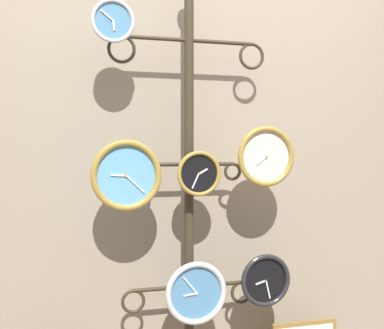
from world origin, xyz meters
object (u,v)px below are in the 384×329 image
at_px(display_stand, 189,248).
at_px(clock_bottom_center, 196,293).
at_px(clock_top_left, 113,21).
at_px(clock_bottom_right, 265,280).
at_px(clock_middle_left, 126,175).
at_px(clock_middle_center, 199,174).
at_px(clock_middle_right, 266,156).

xyz_separation_m(display_stand, clock_bottom_center, (0.00, -0.11, -0.19)).
height_order(clock_top_left, clock_bottom_right, clock_top_left).
xyz_separation_m(clock_bottom_center, clock_bottom_right, (0.36, 0.01, 0.03)).
distance_m(clock_middle_left, clock_middle_center, 0.35).
height_order(clock_bottom_center, clock_bottom_right, clock_bottom_right).
distance_m(display_stand, clock_middle_right, 0.58).
bearing_deg(clock_middle_center, display_stand, 101.38).
distance_m(clock_middle_left, clock_bottom_right, 0.87).
bearing_deg(clock_top_left, clock_bottom_center, -0.52).
bearing_deg(clock_middle_center, clock_middle_left, -177.99).
relative_size(clock_top_left, clock_middle_center, 0.91).
relative_size(clock_top_left, clock_bottom_center, 0.66).
relative_size(clock_middle_right, clock_bottom_center, 0.99).
xyz_separation_m(clock_middle_right, clock_bottom_center, (-0.35, 0.00, -0.64)).
height_order(clock_middle_center, clock_bottom_right, clock_middle_center).
height_order(display_stand, clock_middle_center, display_stand).
relative_size(display_stand, clock_bottom_center, 7.01).
bearing_deg(clock_middle_left, clock_middle_right, -0.58).
bearing_deg(clock_middle_right, display_stand, 162.21).
bearing_deg(clock_middle_right, clock_bottom_right, 63.93).
bearing_deg(clock_top_left, clock_middle_left, 1.41).
relative_size(display_stand, clock_middle_center, 9.76).
distance_m(display_stand, clock_top_left, 1.12).
distance_m(display_stand, clock_middle_left, 0.50).
distance_m(display_stand, clock_bottom_center, 0.22).
bearing_deg(clock_top_left, clock_middle_right, -0.43).
xyz_separation_m(display_stand, clock_middle_right, (0.36, -0.11, 0.45)).
bearing_deg(clock_bottom_right, clock_middle_right, -116.07).
height_order(clock_top_left, clock_middle_center, clock_top_left).
distance_m(clock_top_left, clock_middle_right, 0.96).
bearing_deg(display_stand, clock_bottom_center, -88.80).
height_order(display_stand, clock_bottom_right, display_stand).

